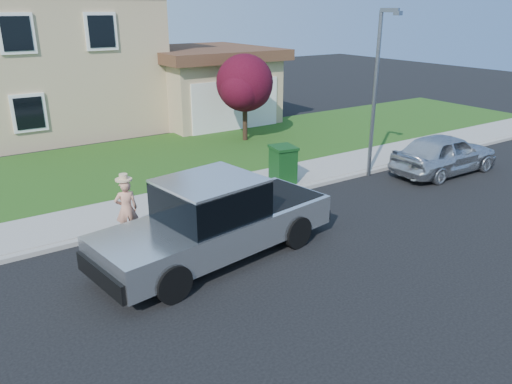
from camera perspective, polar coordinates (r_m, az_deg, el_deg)
ground at (r=11.81m, az=-1.19°, el=-7.49°), size 80.00×80.00×0.00m
curb at (r=14.52m, az=-4.05°, el=-1.79°), size 40.00×0.20×0.12m
sidewalk at (r=15.41m, az=-6.09°, el=-0.45°), size 40.00×2.00×0.15m
lawn at (r=19.32m, az=-12.38°, el=3.42°), size 40.00×7.00×0.10m
house at (r=26.24m, az=-18.93°, el=14.15°), size 14.00×11.30×6.85m
pickup_truck at (r=11.53m, az=-4.65°, el=-3.30°), size 6.13×2.85×1.94m
woman at (r=12.90m, az=-14.60°, el=-1.76°), size 0.63×0.48×1.70m
sedan at (r=18.72m, az=20.76°, el=4.15°), size 4.25×1.76×1.44m
ornamental_tree at (r=21.44m, az=-1.23°, el=12.06°), size 2.66×2.40×3.65m
trash_bin at (r=16.19m, az=3.10°, el=3.22°), size 0.86×0.95×1.20m
street_lamp at (r=17.14m, az=13.68°, el=11.81°), size 0.39×0.72×5.51m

